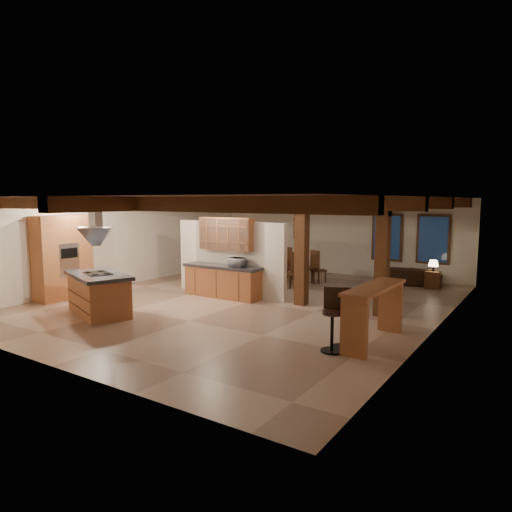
{
  "coord_description": "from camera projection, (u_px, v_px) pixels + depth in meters",
  "views": [
    {
      "loc": [
        7.07,
        -10.36,
        2.84
      ],
      "look_at": [
        -0.08,
        0.5,
        1.24
      ],
      "focal_mm": 32.0,
      "sensor_mm": 36.0,
      "label": 1
    }
  ],
  "objects": [
    {
      "name": "ground",
      "position": [
        249.0,
        302.0,
        12.79
      ],
      "size": [
        12.0,
        12.0,
        0.0
      ],
      "primitive_type": "plane",
      "color": "tan",
      "rests_on": "ground"
    },
    {
      "name": "room_walls",
      "position": [
        248.0,
        238.0,
        12.58
      ],
      "size": [
        12.0,
        12.0,
        12.0
      ],
      "color": "white",
      "rests_on": "ground"
    },
    {
      "name": "ceiling_beams",
      "position": [
        248.0,
        203.0,
        12.46
      ],
      "size": [
        10.0,
        12.0,
        0.28
      ],
      "color": "#442611",
      "rests_on": "room_walls"
    },
    {
      "name": "timber_posts",
      "position": [
        340.0,
        242.0,
        11.63
      ],
      "size": [
        2.5,
        0.3,
        2.9
      ],
      "color": "#442611",
      "rests_on": "ground"
    },
    {
      "name": "partition_wall",
      "position": [
        230.0,
        258.0,
        13.62
      ],
      "size": [
        3.8,
        0.18,
        2.2
      ],
      "primitive_type": "cube",
      "color": "white",
      "rests_on": "ground"
    },
    {
      "name": "pantry_cabinet",
      "position": [
        63.0,
        258.0,
        13.04
      ],
      "size": [
        0.67,
        1.6,
        2.4
      ],
      "color": "#A15A34",
      "rests_on": "ground"
    },
    {
      "name": "back_counter",
      "position": [
        223.0,
        281.0,
        13.37
      ],
      "size": [
        2.5,
        0.66,
        0.94
      ],
      "color": "#A15A34",
      "rests_on": "ground"
    },
    {
      "name": "upper_display_cabinet",
      "position": [
        226.0,
        234.0,
        13.37
      ],
      "size": [
        1.8,
        0.36,
        0.95
      ],
      "color": "#A15A34",
      "rests_on": "partition_wall"
    },
    {
      "name": "range_hood",
      "position": [
        97.0,
        243.0,
        11.18
      ],
      "size": [
        1.1,
        1.1,
        1.4
      ],
      "color": "silver",
      "rests_on": "room_walls"
    },
    {
      "name": "back_windows",
      "position": [
        409.0,
        238.0,
        16.0
      ],
      "size": [
        2.7,
        0.07,
        1.7
      ],
      "color": "#442611",
      "rests_on": "room_walls"
    },
    {
      "name": "framed_art",
      "position": [
        301.0,
        228.0,
        18.33
      ],
      "size": [
        0.65,
        0.05,
        0.85
      ],
      "color": "#442611",
      "rests_on": "room_walls"
    },
    {
      "name": "recessed_cans",
      "position": [
        130.0,
        199.0,
        12.22
      ],
      "size": [
        3.16,
        2.46,
        0.03
      ],
      "color": "silver",
      "rests_on": "room_walls"
    },
    {
      "name": "kitchen_island",
      "position": [
        99.0,
        294.0,
        11.33
      ],
      "size": [
        2.36,
        1.79,
        1.04
      ],
      "color": "#A15A34",
      "rests_on": "ground"
    },
    {
      "name": "dining_table",
      "position": [
        291.0,
        274.0,
        15.77
      ],
      "size": [
        1.86,
        1.48,
        0.57
      ],
      "primitive_type": "imported",
      "rotation": [
        0.0,
        0.0,
        -0.4
      ],
      "color": "#402010",
      "rests_on": "ground"
    },
    {
      "name": "sofa",
      "position": [
        408.0,
        276.0,
        15.35
      ],
      "size": [
        2.22,
        1.36,
        0.61
      ],
      "primitive_type": "imported",
      "rotation": [
        0.0,
        0.0,
        3.43
      ],
      "color": "black",
      "rests_on": "ground"
    },
    {
      "name": "microwave",
      "position": [
        237.0,
        262.0,
        13.01
      ],
      "size": [
        0.51,
        0.39,
        0.26
      ],
      "primitive_type": "imported",
      "rotation": [
        0.0,
        0.0,
        2.99
      ],
      "color": "silver",
      "rests_on": "back_counter"
    },
    {
      "name": "bar_counter",
      "position": [
        374.0,
        305.0,
        9.0
      ],
      "size": [
        0.6,
        2.23,
        1.16
      ],
      "color": "#A15A34",
      "rests_on": "ground"
    },
    {
      "name": "side_table",
      "position": [
        433.0,
        280.0,
        14.71
      ],
      "size": [
        0.46,
        0.46,
        0.55
      ],
      "primitive_type": "cube",
      "rotation": [
        0.0,
        0.0,
        0.04
      ],
      "color": "#442611",
      "rests_on": "ground"
    },
    {
      "name": "table_lamp",
      "position": [
        433.0,
        263.0,
        14.64
      ],
      "size": [
        0.31,
        0.31,
        0.37
      ],
      "color": "black",
      "rests_on": "side_table"
    },
    {
      "name": "bar_stool_a",
      "position": [
        332.0,
        320.0,
        8.54
      ],
      "size": [
        0.45,
        0.46,
        1.2
      ],
      "color": "black",
      "rests_on": "ground"
    },
    {
      "name": "bar_stool_b",
      "position": [
        350.0,
        316.0,
        9.11
      ],
      "size": [
        0.38,
        0.39,
        1.03
      ],
      "color": "black",
      "rests_on": "ground"
    },
    {
      "name": "bar_stool_c",
      "position": [
        343.0,
        318.0,
        8.76
      ],
      "size": [
        0.42,
        0.44,
        1.15
      ],
      "color": "black",
      "rests_on": "ground"
    },
    {
      "name": "dining_chairs",
      "position": [
        291.0,
        266.0,
        15.73
      ],
      "size": [
        2.2,
        2.2,
        1.15
      ],
      "color": "#442611",
      "rests_on": "ground"
    }
  ]
}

